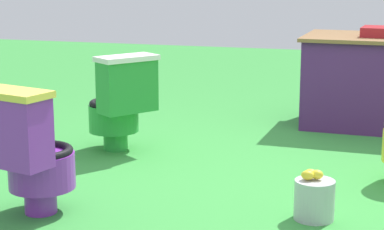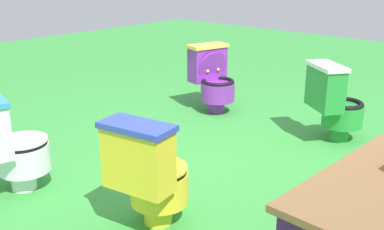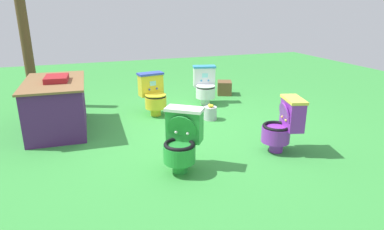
{
  "view_description": "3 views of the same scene",
  "coord_description": "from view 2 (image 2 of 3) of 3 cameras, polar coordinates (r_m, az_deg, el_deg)",
  "views": [
    {
      "loc": [
        0.74,
        -4.22,
        1.37
      ],
      "look_at": [
        -0.35,
        -0.61,
        0.55
      ],
      "focal_mm": 65.53,
      "sensor_mm": 36.0,
      "label": 1
    },
    {
      "loc": [
        2.65,
        2.15,
        1.6
      ],
      "look_at": [
        -0.08,
        -0.31,
        0.37
      ],
      "focal_mm": 43.38,
      "sensor_mm": 36.0,
      "label": 2
    },
    {
      "loc": [
        -4.59,
        1.48,
        1.85
      ],
      "look_at": [
        -0.36,
        0.0,
        0.36
      ],
      "focal_mm": 31.14,
      "sensor_mm": 36.0,
      "label": 3
    }
  ],
  "objects": [
    {
      "name": "toilet_yellow",
      "position": [
        2.84,
        -5.17,
        -7.2
      ],
      "size": [
        0.55,
        0.48,
        0.73
      ],
      "rotation": [
        0.0,
        0.0,
        1.75
      ],
      "color": "yellow",
      "rests_on": "ground"
    },
    {
      "name": "ground",
      "position": [
        3.77,
        2.66,
        -6.56
      ],
      "size": [
        14.0,
        14.0,
        0.0
      ],
      "primitive_type": "plane",
      "color": "green"
    },
    {
      "name": "toilet_green",
      "position": [
        4.4,
        17.13,
        1.56
      ],
      "size": [
        0.63,
        0.61,
        0.73
      ],
      "rotation": [
        0.0,
        0.0,
        0.94
      ],
      "color": "green",
      "rests_on": "ground"
    },
    {
      "name": "lemon_bucket",
      "position": [
        3.87,
        -7.0,
        -4.1
      ],
      "size": [
        0.22,
        0.22,
        0.28
      ],
      "color": "#B7B7BF",
      "rests_on": "ground"
    },
    {
      "name": "toilet_purple",
      "position": [
        5.08,
        2.58,
        4.59
      ],
      "size": [
        0.51,
        0.58,
        0.73
      ],
      "rotation": [
        0.0,
        0.0,
        6.02
      ],
      "color": "purple",
      "rests_on": "ground"
    },
    {
      "name": "toilet_white",
      "position": [
        3.52,
        -21.6,
        -3.29
      ],
      "size": [
        0.57,
        0.5,
        0.73
      ],
      "rotation": [
        0.0,
        0.0,
        1.35
      ],
      "color": "white",
      "rests_on": "ground"
    }
  ]
}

